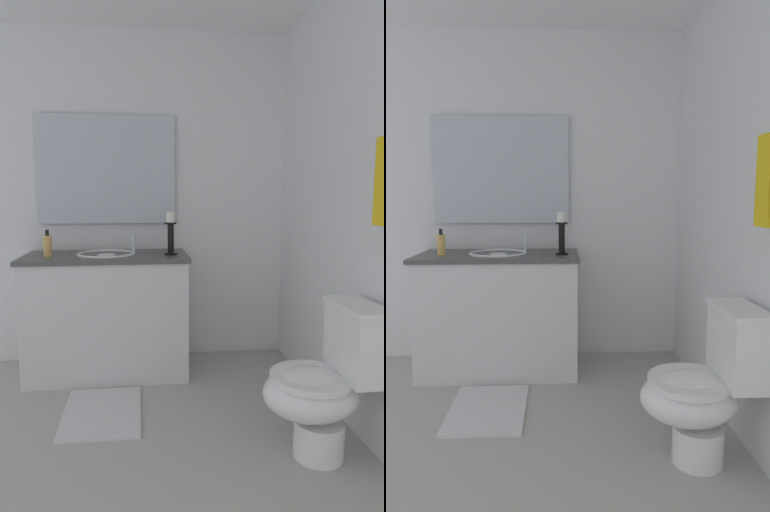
% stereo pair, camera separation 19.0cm
% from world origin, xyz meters
% --- Properties ---
extents(floor, '(2.82, 2.92, 0.02)m').
position_xyz_m(floor, '(0.00, 0.00, -0.01)').
color(floor, '#B2ADA3').
rests_on(floor, ground).
extents(wall_back, '(2.82, 0.04, 2.45)m').
position_xyz_m(wall_back, '(0.00, 1.46, 1.23)').
color(wall_back, white).
rests_on(wall_back, ground).
extents(wall_left, '(0.04, 2.92, 2.45)m').
position_xyz_m(wall_left, '(-1.41, 0.00, 1.23)').
color(wall_left, white).
rests_on(wall_left, ground).
extents(vanity_cabinet, '(0.58, 1.13, 0.85)m').
position_xyz_m(vanity_cabinet, '(-1.09, 0.09, 0.42)').
color(vanity_cabinet, silver).
rests_on(vanity_cabinet, ground).
extents(sink_basin, '(0.40, 0.40, 0.24)m').
position_xyz_m(sink_basin, '(-1.09, 0.09, 0.81)').
color(sink_basin, white).
rests_on(sink_basin, vanity_cabinet).
extents(mirror, '(0.02, 1.01, 0.79)m').
position_xyz_m(mirror, '(-1.37, 0.09, 1.44)').
color(mirror, silver).
extents(candle_holder_tall, '(0.09, 0.09, 0.29)m').
position_xyz_m(candle_holder_tall, '(-1.03, 0.53, 1.00)').
color(candle_holder_tall, black).
rests_on(candle_holder_tall, vanity_cabinet).
extents(soap_bottle, '(0.06, 0.06, 0.18)m').
position_xyz_m(soap_bottle, '(-1.04, -0.29, 0.92)').
color(soap_bottle, '#E5B259').
rests_on(soap_bottle, vanity_cabinet).
extents(toilet, '(0.39, 0.54, 0.75)m').
position_xyz_m(toilet, '(0.09, 1.18, 0.37)').
color(toilet, white).
rests_on(toilet, ground).
extents(towel_near_vanity, '(0.12, 0.03, 0.39)m').
position_xyz_m(towel_near_vanity, '(0.16, 1.38, 1.31)').
color(towel_near_vanity, yellow).
rests_on(towel_near_vanity, towel_bar).
extents(bath_mat, '(0.60, 0.44, 0.02)m').
position_xyz_m(bath_mat, '(-0.46, 0.09, 0.01)').
color(bath_mat, silver).
rests_on(bath_mat, ground).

